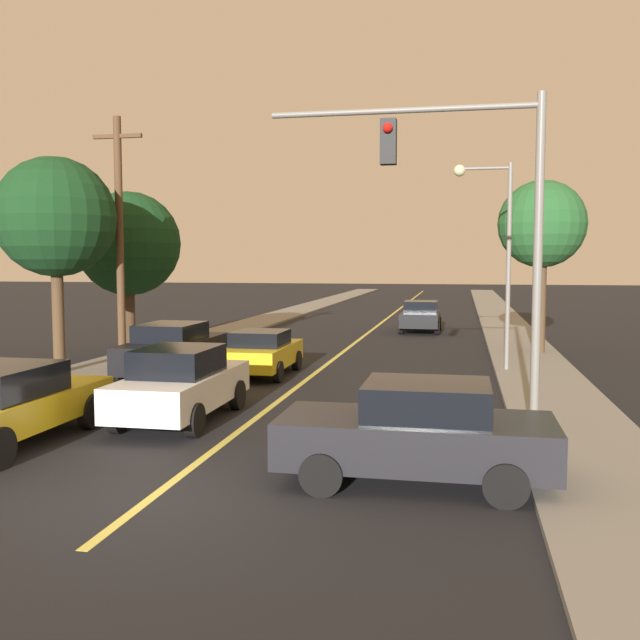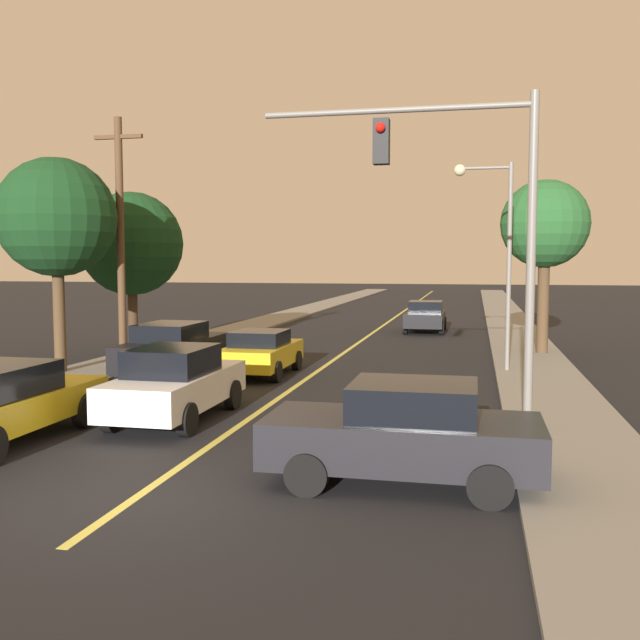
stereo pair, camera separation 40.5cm
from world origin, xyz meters
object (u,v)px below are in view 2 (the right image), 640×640
object	(u,v)px
car_outer_lane_front	(1,403)
traffic_signal_mast	(467,203)
tree_right_near	(545,225)
car_near_lane_front	(175,383)
car_near_lane_second	(261,352)
tree_left_far	(131,244)
tree_left_near	(56,218)
car_far_oncoming	(425,316)
car_crossing_right	(405,433)
car_outer_lane_second	(173,349)
utility_pole_left	(121,239)
streetlamp_right	(495,236)

from	to	relation	value
car_outer_lane_front	traffic_signal_mast	world-z (taller)	traffic_signal_mast
tree_right_near	car_near_lane_front	bearing A→B (deg)	-124.42
car_near_lane_second	tree_left_far	bearing A→B (deg)	148.78
car_outer_lane_front	tree_left_far	size ratio (longest dim) A/B	0.82
car_near_lane_second	traffic_signal_mast	size ratio (longest dim) A/B	0.58
tree_left_far	tree_left_near	bearing A→B (deg)	-88.65
car_far_oncoming	tree_left_near	bearing A→B (deg)	57.54
car_crossing_right	tree_left_far	distance (m)	17.87
car_outer_lane_front	car_crossing_right	bearing A→B (deg)	-5.93
car_crossing_right	tree_left_near	size ratio (longest dim) A/B	0.66
car_near_lane_second	tree_left_far	world-z (taller)	tree_left_far
car_outer_lane_front	car_outer_lane_second	xyz separation A→B (m)	(0.00, 7.86, 0.07)
car_near_lane_second	car_far_oncoming	distance (m)	14.88
car_near_lane_second	utility_pole_left	size ratio (longest dim) A/B	0.50
car_outer_lane_second	tree_right_near	world-z (taller)	tree_right_near
tree_left_far	car_outer_lane_second	bearing A→B (deg)	-52.10
car_near_lane_front	tree_left_far	bearing A→B (deg)	121.29
car_far_oncoming	tree_left_near	xyz separation A→B (m)	(-9.94, -15.63, 3.97)
car_outer_lane_front	tree_right_near	distance (m)	19.40
car_outer_lane_front	car_far_oncoming	world-z (taller)	car_outer_lane_front
car_far_oncoming	tree_left_far	size ratio (longest dim) A/B	0.68
car_near_lane_second	car_outer_lane_second	world-z (taller)	car_outer_lane_second
car_near_lane_front	tree_left_far	size ratio (longest dim) A/B	0.74
car_crossing_right	tree_right_near	world-z (taller)	tree_right_near
car_near_lane_front	car_outer_lane_front	size ratio (longest dim) A/B	0.90
car_far_oncoming	utility_pole_left	xyz separation A→B (m)	(-8.50, -14.41, 3.39)
tree_left_near	tree_right_near	size ratio (longest dim) A/B	1.02
car_outer_lane_second	tree_left_far	world-z (taller)	tree_left_far
car_crossing_right	tree_right_near	size ratio (longest dim) A/B	0.68
car_far_oncoming	streetlamp_right	xyz separation A→B (m)	(2.91, -12.38, 3.46)
car_near_lane_front	tree_right_near	distance (m)	15.99
traffic_signal_mast	tree_right_near	size ratio (longest dim) A/B	1.05
car_near_lane_second	car_crossing_right	world-z (taller)	car_crossing_right
car_outer_lane_second	car_far_oncoming	bearing A→B (deg)	67.48
car_outer_lane_second	tree_left_far	size ratio (longest dim) A/B	0.80
car_near_lane_front	streetlamp_right	distance (m)	11.30
car_outer_lane_second	car_far_oncoming	distance (m)	16.66
traffic_signal_mast	tree_right_near	world-z (taller)	traffic_signal_mast
tree_left_far	traffic_signal_mast	bearing A→B (deg)	-38.75
car_near_lane_front	utility_pole_left	bearing A→B (deg)	125.91
car_near_lane_front	tree_left_far	xyz separation A→B (m)	(-6.08, 10.00, 3.27)
car_near_lane_second	streetlamp_right	world-z (taller)	streetlamp_right
car_far_oncoming	tree_left_near	world-z (taller)	tree_left_near
streetlamp_right	tree_left_near	world-z (taller)	tree_left_near
car_near_lane_second	traffic_signal_mast	distance (m)	9.51
car_outer_lane_front	streetlamp_right	bearing A→B (deg)	49.48
car_outer_lane_front	car_outer_lane_second	size ratio (longest dim) A/B	1.03
car_far_oncoming	car_crossing_right	bearing A→B (deg)	93.14
traffic_signal_mast	utility_pole_left	size ratio (longest dim) A/B	0.85
car_crossing_right	traffic_signal_mast	distance (m)	5.29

